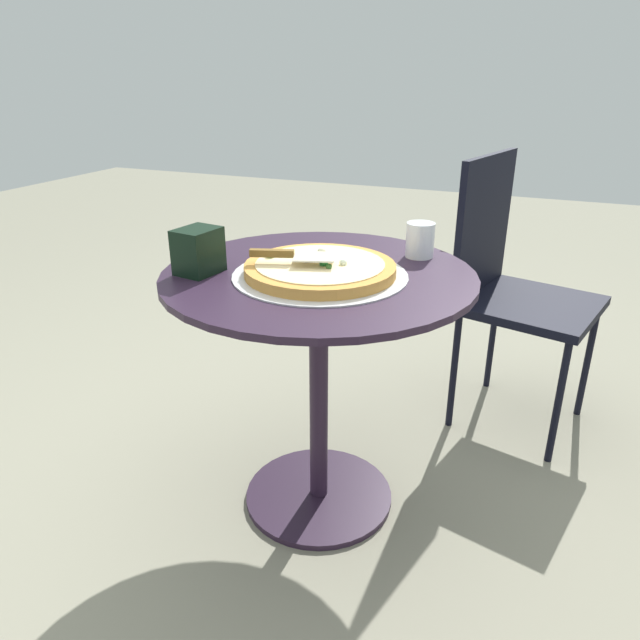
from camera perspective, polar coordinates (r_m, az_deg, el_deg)
ground_plane at (r=1.85m, az=-0.11°, el=-16.87°), size 10.00×10.00×0.00m
patio_table at (r=1.57m, az=-0.13°, el=-1.89°), size 0.80×0.80×0.72m
pizza_on_tray at (r=1.46m, az=-0.01°, el=4.95°), size 0.44×0.44×0.05m
pizza_server at (r=1.45m, az=-2.76°, el=6.37°), size 0.21×0.11×0.02m
drinking_cup at (r=1.63m, az=9.74°, el=7.71°), size 0.08×0.08×0.09m
napkin_dispenser at (r=1.50m, az=-11.79°, el=6.61°), size 0.10×0.12×0.11m
patio_chair_far at (r=2.11m, az=18.05°, el=4.07°), size 0.51×0.51×0.94m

